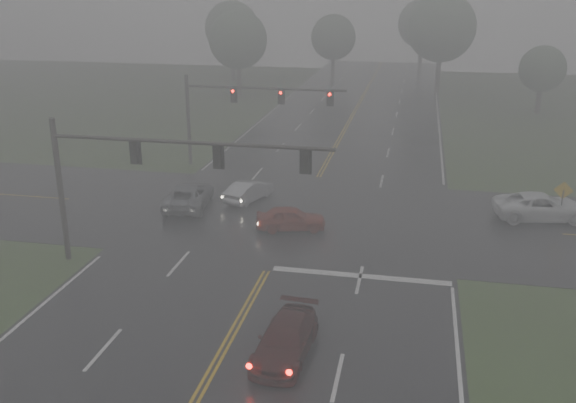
% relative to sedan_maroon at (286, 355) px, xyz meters
% --- Properties ---
extents(main_road, '(18.00, 160.00, 0.02)m').
position_rel_sedan_maroon_xyz_m(main_road, '(-2.39, 12.96, 0.00)').
color(main_road, black).
rests_on(main_road, ground).
extents(cross_street, '(120.00, 14.00, 0.02)m').
position_rel_sedan_maroon_xyz_m(cross_street, '(-2.39, 14.96, 0.00)').
color(cross_street, black).
rests_on(cross_street, ground).
extents(stop_bar, '(8.50, 0.50, 0.01)m').
position_rel_sedan_maroon_xyz_m(stop_bar, '(2.11, 7.36, 0.00)').
color(stop_bar, silver).
rests_on(stop_bar, ground).
extents(sedan_maroon, '(2.12, 4.65, 1.32)m').
position_rel_sedan_maroon_xyz_m(sedan_maroon, '(0.00, 0.00, 0.00)').
color(sedan_maroon, '#320909').
rests_on(sedan_maroon, ground).
extents(sedan_red, '(4.17, 2.47, 1.33)m').
position_rel_sedan_maroon_xyz_m(sedan_red, '(-2.34, 12.65, 0.00)').
color(sedan_red, maroon).
rests_on(sedan_red, ground).
extents(sedan_silver, '(2.62, 4.17, 1.30)m').
position_rel_sedan_maroon_xyz_m(sedan_silver, '(-5.94, 17.05, 0.00)').
color(sedan_silver, '#A0A2A8').
rests_on(sedan_silver, ground).
extents(car_grey, '(3.00, 5.45, 1.45)m').
position_rel_sedan_maroon_xyz_m(car_grey, '(-9.29, 15.15, 0.00)').
color(car_grey, '#575A5F').
rests_on(car_grey, ground).
extents(pickup_white, '(5.82, 3.39, 1.52)m').
position_rel_sedan_maroon_xyz_m(pickup_white, '(11.78, 17.27, 0.00)').
color(pickup_white, silver).
rests_on(pickup_white, ground).
extents(signal_gantry_near, '(13.62, 0.32, 7.22)m').
position_rel_sedan_maroon_xyz_m(signal_gantry_near, '(-8.37, 6.48, 5.09)').
color(signal_gantry_near, black).
rests_on(signal_gantry_near, ground).
extents(signal_gantry_far, '(12.01, 0.34, 6.78)m').
position_rel_sedan_maroon_xyz_m(signal_gantry_far, '(-8.89, 24.60, 4.77)').
color(signal_gantry_far, black).
rests_on(signal_gantry_far, ground).
extents(sign_diamond_east, '(1.05, 0.20, 2.55)m').
position_rel_sedan_maroon_xyz_m(sign_diamond_east, '(12.72, 16.72, 1.72)').
color(sign_diamond_east, black).
rests_on(sign_diamond_east, ground).
extents(tree_nw_a, '(6.94, 6.94, 10.19)m').
position_rel_sedan_maroon_xyz_m(tree_nw_a, '(-17.15, 54.64, 6.70)').
color(tree_nw_a, '#31251F').
rests_on(tree_nw_a, ground).
extents(tree_ne_a, '(8.24, 8.24, 12.11)m').
position_rel_sedan_maroon_xyz_m(tree_ne_a, '(6.38, 61.26, 7.97)').
color(tree_ne_a, '#31251F').
rests_on(tree_ne_a, ground).
extents(tree_n_mid, '(6.17, 6.17, 9.07)m').
position_rel_sedan_maroon_xyz_m(tree_n_mid, '(-7.76, 69.45, 5.96)').
color(tree_n_mid, '#31251F').
rests_on(tree_n_mid, ground).
extents(tree_e_near, '(4.79, 4.79, 7.04)m').
position_rel_sedan_maroon_xyz_m(tree_e_near, '(16.71, 51.10, 4.62)').
color(tree_e_near, '#31251F').
rests_on(tree_e_near, ground).
extents(tree_nw_b, '(7.38, 7.38, 10.85)m').
position_rel_sedan_maroon_xyz_m(tree_nw_b, '(-21.35, 66.50, 7.14)').
color(tree_nw_b, '#31251F').
rests_on(tree_nw_b, ground).
extents(tree_n_far, '(7.38, 7.38, 10.84)m').
position_rel_sedan_maroon_xyz_m(tree_n_far, '(4.10, 82.19, 7.13)').
color(tree_n_far, '#31251F').
rests_on(tree_n_far, ground).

